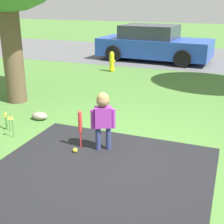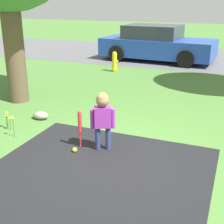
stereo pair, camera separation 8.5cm
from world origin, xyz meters
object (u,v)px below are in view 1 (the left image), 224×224
Objects in this scene: sports_ball at (75,150)px; fire_hydrant at (112,62)px; parked_car at (153,44)px; baseball_bat at (80,124)px; child at (103,113)px.

fire_hydrant is at bearing 105.55° from sports_ball.
sports_ball is at bearing -80.52° from parked_car.
fire_hydrant is at bearing 106.11° from baseball_bat.
child reaches higher than sports_ball.
baseball_bat is at bearing -80.36° from parked_car.
sports_ball is (-0.39, -0.27, -0.60)m from child.
fire_hydrant is (-2.02, 5.59, -0.31)m from child.
fire_hydrant reaches higher than baseball_bat.
sports_ball is 8.50m from parked_car.
child is at bearing -77.65° from parked_car.
baseball_bat is 8.27m from parked_car.
fire_hydrant is at bearing 83.31° from child.
child is 1.44× the size of fire_hydrant.
sports_ball is 0.02× the size of parked_car.
child reaches higher than baseball_bat.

